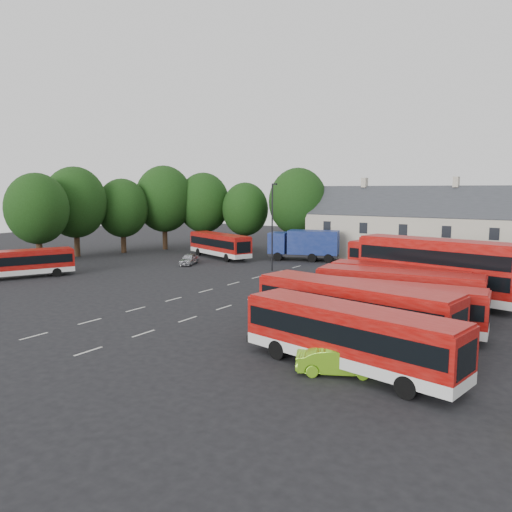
% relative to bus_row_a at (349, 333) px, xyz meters
% --- Properties ---
extents(ground, '(140.00, 140.00, 0.00)m').
position_rel_bus_row_a_xyz_m(ground, '(-17.78, 8.93, -1.88)').
color(ground, black).
rests_on(ground, ground).
extents(lane_markings, '(5.15, 33.80, 0.01)m').
position_rel_bus_row_a_xyz_m(lane_markings, '(-15.28, 10.93, -1.87)').
color(lane_markings, beige).
rests_on(lane_markings, ground).
extents(treeline, '(29.92, 32.59, 12.01)m').
position_rel_bus_row_a_xyz_m(treeline, '(-38.52, 28.30, 4.81)').
color(treeline, black).
rests_on(treeline, ground).
extents(terrace_houses, '(35.70, 7.13, 10.06)m').
position_rel_bus_row_a_xyz_m(terrace_houses, '(-3.78, 38.93, 1.98)').
color(terrace_houses, beige).
rests_on(terrace_houses, ground).
extents(bus_row_a, '(11.32, 4.38, 3.12)m').
position_rel_bus_row_a_xyz_m(bus_row_a, '(0.00, 0.00, 0.00)').
color(bus_row_a, silver).
rests_on(bus_row_a, ground).
extents(bus_row_b, '(12.18, 4.44, 3.37)m').
position_rel_bus_row_a_xyz_m(bus_row_b, '(-1.68, 4.50, 0.15)').
color(bus_row_b, silver).
rests_on(bus_row_b, ground).
extents(bus_row_c, '(10.82, 3.62, 3.00)m').
position_rel_bus_row_a_xyz_m(bus_row_c, '(-0.37, 7.47, -0.07)').
color(bus_row_c, silver).
rests_on(bus_row_c, ground).
extents(bus_row_d, '(11.24, 3.77, 3.12)m').
position_rel_bus_row_a_xyz_m(bus_row_d, '(-1.43, 11.68, -0.00)').
color(bus_row_d, silver).
rests_on(bus_row_d, ground).
extents(bus_row_e, '(10.58, 3.31, 2.94)m').
position_rel_bus_row_a_xyz_m(bus_row_e, '(-2.53, 15.55, -0.11)').
color(bus_row_e, silver).
rests_on(bus_row_e, ground).
extents(bus_dd_south, '(12.19, 4.63, 4.88)m').
position_rel_bus_row_a_xyz_m(bus_dd_south, '(-0.33, 17.26, 0.90)').
color(bus_dd_south, silver).
rests_on(bus_dd_south, ground).
extents(bus_dd_north, '(9.95, 3.38, 4.00)m').
position_rel_bus_row_a_xyz_m(bus_dd_north, '(-3.87, 20.79, 0.40)').
color(bus_dd_north, silver).
rests_on(bus_dd_north, ground).
extents(bus_west, '(6.06, 9.72, 2.74)m').
position_rel_bus_row_a_xyz_m(bus_west, '(-36.75, 5.71, -0.23)').
color(bus_west, silver).
rests_on(bus_west, ground).
extents(bus_north, '(11.00, 6.12, 3.06)m').
position_rel_bus_row_a_xyz_m(bus_north, '(-29.45, 27.93, -0.04)').
color(bus_north, silver).
rests_on(bus_north, ground).
extents(box_truck, '(8.81, 5.15, 3.68)m').
position_rel_bus_row_a_xyz_m(box_truck, '(-19.45, 31.89, 0.19)').
color(box_truck, black).
rests_on(box_truck, ground).
extents(silver_car, '(2.78, 3.99, 1.26)m').
position_rel_bus_row_a_xyz_m(silver_car, '(-28.94, 21.48, -1.25)').
color(silver_car, '#A8A9AF').
rests_on(silver_car, ground).
extents(lime_car, '(4.13, 2.97, 1.29)m').
position_rel_bus_row_a_xyz_m(lime_car, '(-0.24, -0.71, -1.23)').
color(lime_car, '#70B51B').
rests_on(lime_car, ground).
extents(lamppost, '(0.64, 0.28, 9.25)m').
position_rel_bus_row_a_xyz_m(lamppost, '(-18.67, 23.15, 3.06)').
color(lamppost, black).
rests_on(lamppost, ground).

